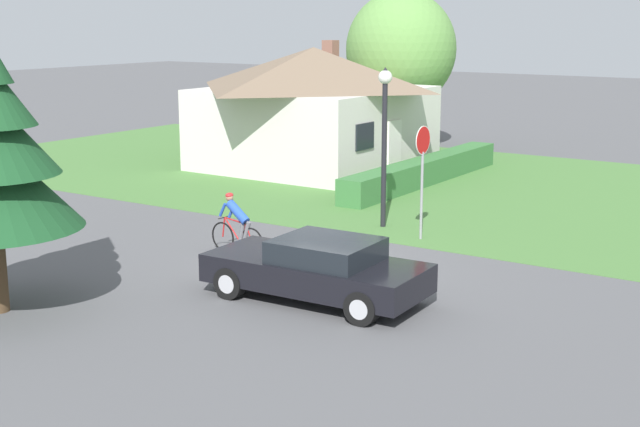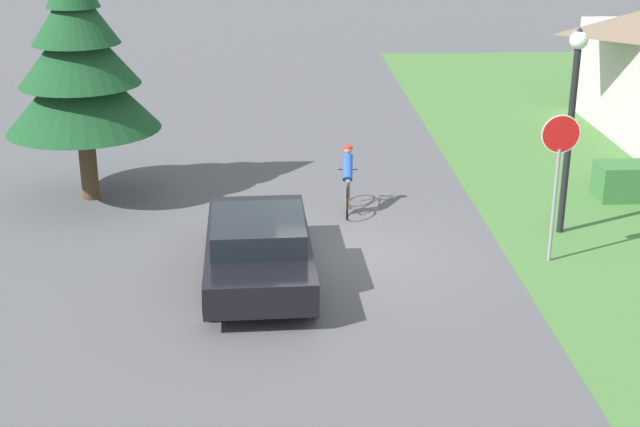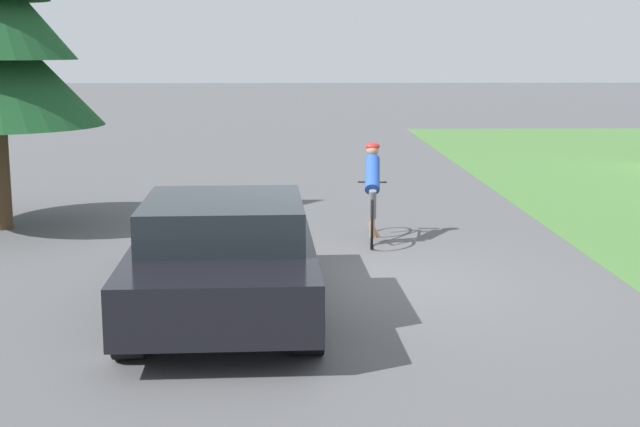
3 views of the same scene
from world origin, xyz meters
name	(u,v)px [view 2 (image 2 of 3)]	position (x,y,z in m)	size (l,w,h in m)	color
ground_plane	(339,254)	(0.00, 0.00, 0.00)	(140.00, 140.00, 0.00)	#515154
sedan_left_lane	(258,247)	(-1.58, -1.12, 0.64)	(2.09, 4.55, 1.29)	black
cyclist	(348,181)	(0.35, 2.50, 0.71)	(0.44, 1.69, 1.49)	black
stop_sign	(558,159)	(4.07, -0.53, 2.08)	(0.73, 0.07, 2.93)	gray
street_lamp	(573,100)	(4.74, 0.97, 2.85)	(0.37, 0.37, 4.30)	black
conifer_tall_near	(79,63)	(-5.58, 3.66, 3.17)	(3.46, 3.46, 5.60)	#4C3823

